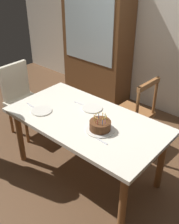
% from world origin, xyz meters
% --- Properties ---
extents(ground, '(6.40, 6.40, 0.00)m').
position_xyz_m(ground, '(0.00, 0.00, 0.00)').
color(ground, brown).
extents(back_wall, '(6.40, 0.10, 2.60)m').
position_xyz_m(back_wall, '(0.00, 1.85, 1.30)').
color(back_wall, silver).
rests_on(back_wall, ground).
extents(dining_table, '(1.65, 0.88, 0.72)m').
position_xyz_m(dining_table, '(0.00, 0.00, 0.63)').
color(dining_table, silver).
rests_on(dining_table, ground).
extents(birthday_cake, '(0.28, 0.28, 0.17)m').
position_xyz_m(birthday_cake, '(0.23, -0.06, 0.77)').
color(birthday_cake, silver).
rests_on(birthday_cake, dining_table).
extents(plate_near_celebrant, '(0.22, 0.22, 0.01)m').
position_xyz_m(plate_near_celebrant, '(-0.45, -0.20, 0.73)').
color(plate_near_celebrant, silver).
rests_on(plate_near_celebrant, dining_table).
extents(plate_far_side, '(0.22, 0.22, 0.01)m').
position_xyz_m(plate_far_side, '(-0.08, 0.20, 0.73)').
color(plate_far_side, silver).
rests_on(plate_far_side, dining_table).
extents(fork_near_celebrant, '(0.18, 0.03, 0.01)m').
position_xyz_m(fork_near_celebrant, '(-0.61, -0.20, 0.73)').
color(fork_near_celebrant, silver).
rests_on(fork_near_celebrant, dining_table).
extents(fork_far_side, '(0.18, 0.03, 0.01)m').
position_xyz_m(fork_far_side, '(-0.24, 0.19, 0.73)').
color(fork_far_side, silver).
rests_on(fork_far_side, dining_table).
extents(fork_near_guest, '(0.18, 0.03, 0.01)m').
position_xyz_m(fork_near_guest, '(0.33, -0.19, 0.73)').
color(fork_near_guest, silver).
rests_on(fork_near_guest, dining_table).
extents(chair_spindle_back, '(0.46, 0.46, 0.95)m').
position_xyz_m(chair_spindle_back, '(0.10, 0.76, 0.46)').
color(chair_spindle_back, brown).
rests_on(chair_spindle_back, ground).
extents(chair_upholstered, '(0.45, 0.44, 0.95)m').
position_xyz_m(chair_upholstered, '(-1.21, 0.08, 0.53)').
color(chair_upholstered, beige).
rests_on(chair_upholstered, ground).
extents(china_cabinet, '(1.10, 0.45, 1.90)m').
position_xyz_m(china_cabinet, '(-1.14, 1.56, 0.95)').
color(china_cabinet, brown).
rests_on(china_cabinet, ground).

